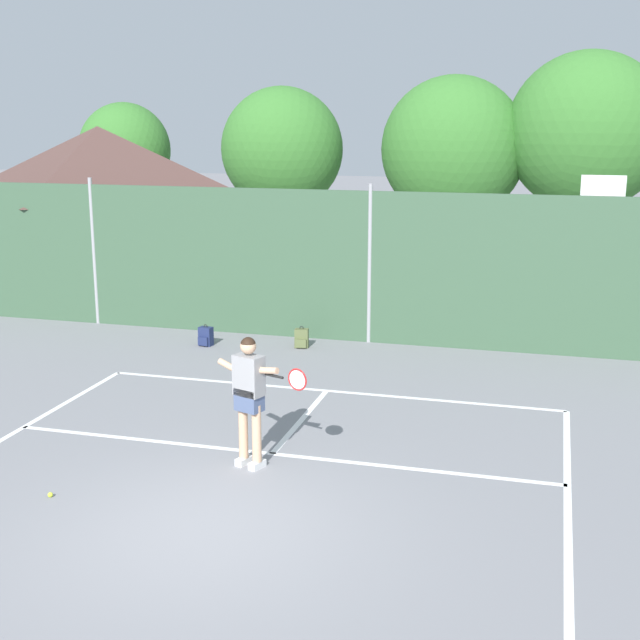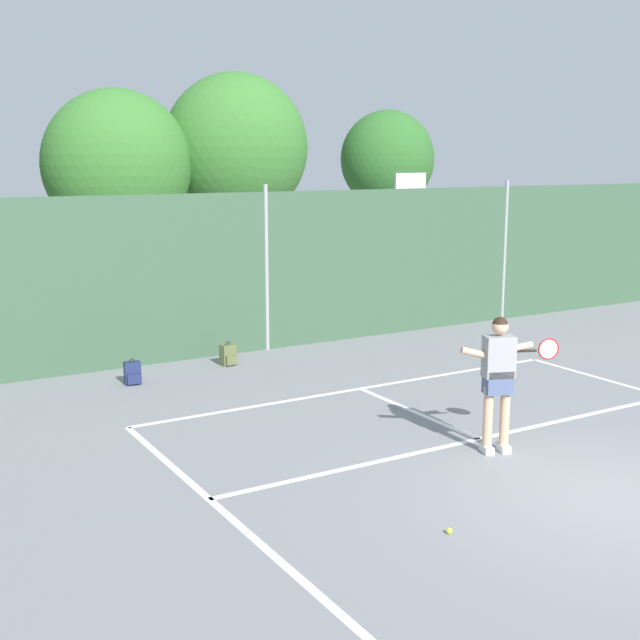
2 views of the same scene
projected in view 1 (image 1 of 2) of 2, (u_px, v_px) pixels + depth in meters
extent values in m
plane|color=gray|center=(205.00, 532.00, 10.03)|extent=(120.00, 120.00, 0.00)
cube|color=white|center=(327.00, 391.00, 15.19)|extent=(8.20, 0.10, 0.01)
cube|color=white|center=(569.00, 581.00, 8.97)|extent=(0.10, 11.00, 0.01)
cube|color=white|center=(272.00, 454.00, 12.35)|extent=(8.20, 0.10, 0.01)
cube|color=white|center=(302.00, 419.00, 13.74)|extent=(0.10, 2.97, 0.01)
cube|color=#38563D|center=(370.00, 268.00, 18.10)|extent=(26.00, 0.05, 3.24)
cylinder|color=#99999E|center=(94.00, 252.00, 19.76)|extent=(0.09, 0.09, 3.39)
cylinder|color=#99999E|center=(370.00, 264.00, 18.08)|extent=(0.09, 0.09, 3.39)
cylinder|color=#9E9EA3|center=(597.00, 271.00, 18.30)|extent=(0.12, 0.12, 3.05)
cube|color=white|center=(603.00, 190.00, 17.81)|extent=(0.90, 0.06, 0.60)
torus|color=#D85919|center=(603.00, 202.00, 17.60)|extent=(0.48, 0.48, 0.02)
cube|color=beige|center=(104.00, 244.00, 23.64)|extent=(5.88, 4.83, 2.62)
pyramid|color=#513833|center=(99.00, 161.00, 23.12)|extent=(6.35, 5.22, 1.86)
cylinder|color=brown|center=(128.00, 219.00, 31.42)|extent=(0.36, 0.36, 2.16)
ellipsoid|color=#38752D|center=(125.00, 149.00, 30.85)|extent=(3.32, 2.99, 3.32)
cylinder|color=brown|center=(283.00, 228.00, 29.92)|extent=(0.36, 0.36, 1.86)
ellipsoid|color=#38752D|center=(282.00, 149.00, 29.29)|extent=(4.20, 3.78, 4.20)
cylinder|color=brown|center=(450.00, 236.00, 28.42)|extent=(0.36, 0.36, 1.71)
ellipsoid|color=#38752D|center=(453.00, 149.00, 27.76)|extent=(4.68, 4.22, 4.68)
cylinder|color=brown|center=(579.00, 234.00, 27.31)|extent=(0.36, 0.36, 2.16)
ellipsoid|color=#38752D|center=(587.00, 132.00, 26.57)|extent=(4.94, 4.45, 4.94)
cube|color=silver|center=(244.00, 461.00, 11.98)|extent=(0.20, 0.29, 0.10)
cube|color=silver|center=(257.00, 465.00, 11.84)|extent=(0.20, 0.29, 0.10)
cylinder|color=tan|center=(243.00, 430.00, 11.87)|extent=(0.13, 0.13, 0.82)
cylinder|color=tan|center=(257.00, 433.00, 11.74)|extent=(0.13, 0.13, 0.82)
cube|color=#47567A|center=(249.00, 399.00, 11.69)|extent=(0.42, 0.35, 0.32)
cube|color=gray|center=(249.00, 375.00, 11.62)|extent=(0.46, 0.36, 0.56)
sphere|color=tan|center=(248.00, 346.00, 11.52)|extent=(0.22, 0.22, 0.22)
sphere|color=black|center=(248.00, 345.00, 11.52)|extent=(0.21, 0.21, 0.21)
cylinder|color=tan|center=(261.00, 370.00, 11.50)|extent=(0.55, 0.28, 0.17)
cylinder|color=tan|center=(233.00, 368.00, 11.76)|extent=(0.51, 0.26, 0.22)
cylinder|color=black|center=(274.00, 376.00, 11.42)|extent=(0.29, 0.14, 0.04)
torus|color=red|center=(297.00, 380.00, 11.26)|extent=(0.29, 0.13, 0.30)
cylinder|color=silver|center=(297.00, 380.00, 11.26)|extent=(0.25, 0.09, 0.26)
sphere|color=#CCE033|center=(50.00, 495.00, 10.94)|extent=(0.07, 0.07, 0.07)
cube|color=navy|center=(206.00, 336.00, 18.14)|extent=(0.30, 0.22, 0.40)
cube|color=navy|center=(203.00, 341.00, 18.05)|extent=(0.23, 0.09, 0.18)
torus|color=black|center=(206.00, 326.00, 18.09)|extent=(0.09, 0.03, 0.09)
cube|color=#566038|center=(302.00, 338.00, 17.98)|extent=(0.30, 0.22, 0.40)
cube|color=#566038|center=(301.00, 343.00, 17.89)|extent=(0.23, 0.09, 0.18)
torus|color=black|center=(302.00, 328.00, 17.93)|extent=(0.09, 0.03, 0.09)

